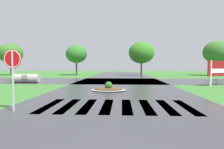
# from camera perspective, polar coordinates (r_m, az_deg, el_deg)

# --- Properties ---
(asphalt_roadway) EXTENTS (9.85, 80.00, 0.01)m
(asphalt_roadway) POSITION_cam_1_polar(r_m,az_deg,el_deg) (13.38, 2.00, -5.27)
(asphalt_roadway) COLOR #35353A
(asphalt_roadway) RESTS_ON ground
(asphalt_cross_road) EXTENTS (90.00, 8.86, 0.01)m
(asphalt_cross_road) POSITION_cam_1_polar(r_m,az_deg,el_deg) (22.70, 2.40, -1.95)
(asphalt_cross_road) COLOR #35353A
(asphalt_cross_road) RESTS_ON ground
(crosswalk_stripes) EXTENTS (6.75, 3.26, 0.01)m
(crosswalk_stripes) POSITION_cam_1_polar(r_m,az_deg,el_deg) (8.80, 1.49, -9.53)
(crosswalk_stripes) COLOR white
(crosswalk_stripes) RESTS_ON ground
(stop_sign) EXTENTS (0.76, 0.08, 2.52)m
(stop_sign) POSITION_cam_1_polar(r_m,az_deg,el_deg) (8.61, -27.93, 2.40)
(stop_sign) COLOR #B2B5BA
(stop_sign) RESTS_ON ground
(estate_billboard) EXTENTS (2.94, 1.38, 2.33)m
(estate_billboard) POSITION_cam_1_polar(r_m,az_deg,el_deg) (20.07, 30.08, 1.33)
(estate_billboard) COLOR white
(estate_billboard) RESTS_ON ground
(median_island) EXTENTS (2.59, 1.98, 0.68)m
(median_island) POSITION_cam_1_polar(r_m,az_deg,el_deg) (14.04, -1.05, -4.33)
(median_island) COLOR #9E9B93
(median_island) RESTS_ON ground
(drainage_pipe_stack) EXTENTS (2.80, 0.96, 0.94)m
(drainage_pipe_stack) POSITION_cam_1_polar(r_m,az_deg,el_deg) (22.46, -24.50, -1.05)
(drainage_pipe_stack) COLOR #9E9B93
(drainage_pipe_stack) RESTS_ON ground
(background_treeline) EXTENTS (42.51, 5.52, 6.29)m
(background_treeline) POSITION_cam_1_polar(r_m,az_deg,el_deg) (34.73, 2.70, 6.54)
(background_treeline) COLOR #4C3823
(background_treeline) RESTS_ON ground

